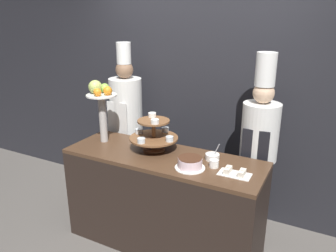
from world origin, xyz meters
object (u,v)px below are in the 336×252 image
object	(u,v)px
cake_round	(190,163)
cup_white	(214,164)
chef_left	(126,119)
cake_square_tray	(235,173)
tiered_stand	(154,134)
fruit_pedestal	(101,99)
serving_bowl_far	(212,157)
chef_center_left	(259,144)

from	to	relation	value
cake_round	cup_white	world-z (taller)	cake_round
cup_white	chef_left	distance (m)	1.36
cake_square_tray	chef_left	size ratio (longest dim) A/B	0.14
tiered_stand	chef_left	world-z (taller)	chef_left
cup_white	fruit_pedestal	bearing A→B (deg)	176.80
tiered_stand	serving_bowl_far	world-z (taller)	tiered_stand
cake_round	chef_center_left	xyz separation A→B (m)	(0.41, 0.65, 0.01)
serving_bowl_far	chef_left	xyz separation A→B (m)	(-1.18, 0.41, 0.06)
chef_center_left	cake_square_tray	bearing A→B (deg)	-94.63
cup_white	chef_center_left	bearing A→B (deg)	66.31
tiered_stand	cake_square_tray	distance (m)	0.84
cup_white	chef_left	size ratio (longest dim) A/B	0.04
cake_round	cup_white	xyz separation A→B (m)	(0.17, 0.11, -0.01)
cup_white	cake_square_tray	bearing A→B (deg)	-15.30
chef_left	serving_bowl_far	bearing A→B (deg)	-19.24
cake_round	serving_bowl_far	world-z (taller)	serving_bowl_far
cake_square_tray	chef_center_left	size ratio (longest dim) A/B	0.14
fruit_pedestal	cake_round	bearing A→B (deg)	-9.72
cup_white	serving_bowl_far	bearing A→B (deg)	115.20
tiered_stand	cup_white	distance (m)	0.64
chef_center_left	cake_round	bearing A→B (deg)	-121.92
cake_square_tray	chef_center_left	distance (m)	0.60
cake_round	cake_square_tray	bearing A→B (deg)	8.93
cake_round	chef_left	xyz separation A→B (m)	(-1.07, 0.65, 0.04)
chef_left	cake_square_tray	bearing A→B (deg)	-22.67
cake_round	cake_square_tray	xyz separation A→B (m)	(0.36, 0.06, -0.03)
serving_bowl_far	chef_center_left	size ratio (longest dim) A/B	0.09
fruit_pedestal	cake_round	size ratio (longest dim) A/B	2.43
fruit_pedestal	chef_center_left	size ratio (longest dim) A/B	0.33
cake_round	cake_square_tray	size ratio (longest dim) A/B	0.99
cake_round	chef_center_left	world-z (taller)	chef_center_left
fruit_pedestal	cake_square_tray	bearing A→B (deg)	-4.91
fruit_pedestal	chef_left	xyz separation A→B (m)	(-0.05, 0.48, -0.34)
serving_bowl_far	cup_white	bearing A→B (deg)	-64.80
cake_square_tray	serving_bowl_far	world-z (taller)	serving_bowl_far
cake_round	cup_white	bearing A→B (deg)	32.87
fruit_pedestal	chef_center_left	distance (m)	1.55
cake_round	cup_white	size ratio (longest dim) A/B	3.33
fruit_pedestal	serving_bowl_far	xyz separation A→B (m)	(1.13, 0.07, -0.40)
fruit_pedestal	cake_square_tray	size ratio (longest dim) A/B	2.40
cake_square_tray	cake_round	bearing A→B (deg)	-171.07
cup_white	chef_center_left	distance (m)	0.60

